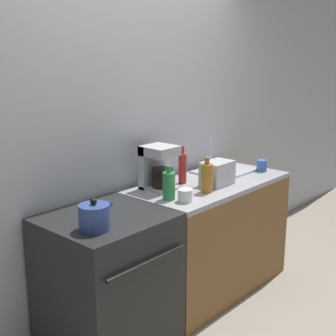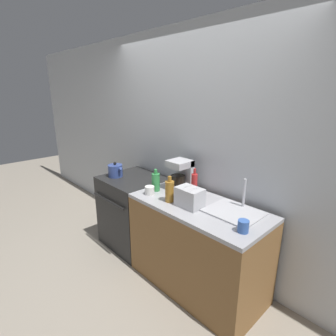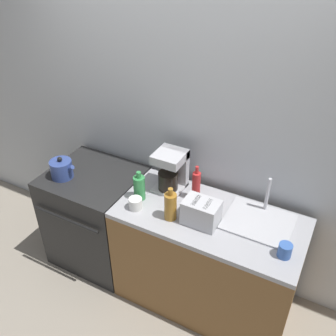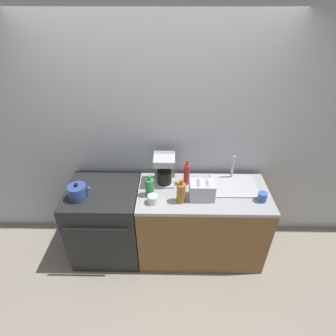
{
  "view_description": "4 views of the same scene",
  "coord_description": "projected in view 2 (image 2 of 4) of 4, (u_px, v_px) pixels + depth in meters",
  "views": [
    {
      "loc": [
        -2.34,
        -1.76,
        1.88
      ],
      "look_at": [
        0.0,
        0.34,
        1.09
      ],
      "focal_mm": 50.0,
      "sensor_mm": 36.0,
      "label": 1
    },
    {
      "loc": [
        1.94,
        -1.43,
        1.94
      ],
      "look_at": [
        0.03,
        0.36,
        1.15
      ],
      "focal_mm": 28.0,
      "sensor_mm": 36.0,
      "label": 2
    },
    {
      "loc": [
        1.17,
        -1.58,
        2.66
      ],
      "look_at": [
        0.11,
        0.4,
        1.15
      ],
      "focal_mm": 40.0,
      "sensor_mm": 36.0,
      "label": 3
    },
    {
      "loc": [
        0.15,
        -1.76,
        2.6
      ],
      "look_at": [
        0.12,
        0.39,
        1.15
      ],
      "focal_mm": 28.0,
      "sensor_mm": 36.0,
      "label": 4
    }
  ],
  "objects": [
    {
      "name": "toaster",
      "position": [
        190.0,
        197.0,
        2.4
      ],
      "size": [
        0.25,
        0.17,
        0.18
      ],
      "color": "#BCBCC1",
      "rests_on": "counter_block"
    },
    {
      "name": "counter_block",
      "position": [
        197.0,
        246.0,
        2.6
      ],
      "size": [
        1.35,
        0.65,
        0.9
      ],
      "color": "brown",
      "rests_on": "ground_plane"
    },
    {
      "name": "cup_white",
      "position": [
        150.0,
        190.0,
        2.7
      ],
      "size": [
        0.1,
        0.1,
        0.09
      ],
      "color": "white",
      "rests_on": "counter_block"
    },
    {
      "name": "ground_plane",
      "position": [
        142.0,
        275.0,
        2.85
      ],
      "size": [
        12.0,
        12.0,
        0.0
      ],
      "primitive_type": "plane",
      "color": "gray"
    },
    {
      "name": "coffee_maker",
      "position": [
        181.0,
        174.0,
        2.82
      ],
      "size": [
        0.22,
        0.23,
        0.32
      ],
      "color": "#B7B7BC",
      "rests_on": "counter_block"
    },
    {
      "name": "kettle",
      "position": [
        115.0,
        171.0,
        3.24
      ],
      "size": [
        0.22,
        0.18,
        0.19
      ],
      "color": "#33478C",
      "rests_on": "stove"
    },
    {
      "name": "bottle_green",
      "position": [
        156.0,
        182.0,
        2.78
      ],
      "size": [
        0.09,
        0.09,
        0.24
      ],
      "color": "#338C47",
      "rests_on": "counter_block"
    },
    {
      "name": "stove",
      "position": [
        135.0,
        210.0,
        3.34
      ],
      "size": [
        0.74,
        0.72,
        0.9
      ],
      "color": "black",
      "rests_on": "ground_plane"
    },
    {
      "name": "wall_back",
      "position": [
        190.0,
        148.0,
        2.95
      ],
      "size": [
        8.0,
        0.05,
        2.6
      ],
      "color": "silver",
      "rests_on": "ground_plane"
    },
    {
      "name": "bottle_amber",
      "position": [
        170.0,
        191.0,
        2.51
      ],
      "size": [
        0.09,
        0.09,
        0.26
      ],
      "color": "#9E6B23",
      "rests_on": "counter_block"
    },
    {
      "name": "bottle_red",
      "position": [
        194.0,
        184.0,
        2.64
      ],
      "size": [
        0.06,
        0.06,
        0.29
      ],
      "color": "#B72828",
      "rests_on": "counter_block"
    },
    {
      "name": "cup_blue",
      "position": [
        243.0,
        226.0,
        1.98
      ],
      "size": [
        0.09,
        0.09,
        0.1
      ],
      "color": "#3860B2",
      "rests_on": "counter_block"
    },
    {
      "name": "sink_tray",
      "position": [
        234.0,
        211.0,
        2.3
      ],
      "size": [
        0.46,
        0.38,
        0.28
      ],
      "color": "#B7B7BC",
      "rests_on": "counter_block"
    }
  ]
}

